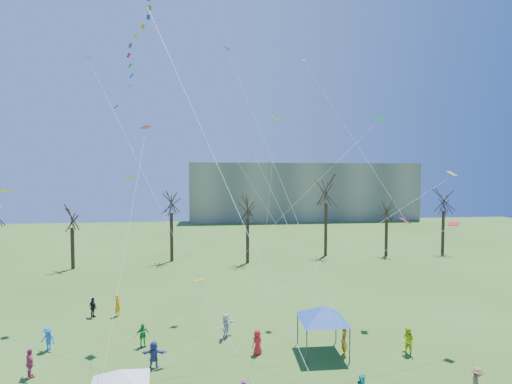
{
  "coord_description": "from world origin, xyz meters",
  "views": [
    {
      "loc": [
        -1.76,
        -12.85,
        11.84
      ],
      "look_at": [
        0.31,
        5.0,
        11.0
      ],
      "focal_mm": 25.0,
      "sensor_mm": 36.0,
      "label": 1
    }
  ],
  "objects": [
    {
      "name": "distant_building",
      "position": [
        22.0,
        82.0,
        7.5
      ],
      "size": [
        60.0,
        14.0,
        15.0
      ],
      "primitive_type": "cube",
      "color": "gray",
      "rests_on": "ground"
    },
    {
      "name": "bare_tree_row",
      "position": [
        5.73,
        36.37,
        7.27
      ],
      "size": [
        66.83,
        9.31,
        12.05
      ],
      "color": "black",
      "rests_on": "ground"
    },
    {
      "name": "big_box_kite",
      "position": [
        -6.12,
        9.0,
        18.96
      ],
      "size": [
        5.48,
        7.44,
        25.98
      ],
      "color": "red",
      "rests_on": "ground"
    },
    {
      "name": "canopy_tent_white",
      "position": [
        -6.22,
        3.9,
        2.39
      ],
      "size": [
        3.73,
        3.73,
        2.83
      ],
      "color": "#3F3F44",
      "rests_on": "ground"
    },
    {
      "name": "canopy_tent_blue",
      "position": [
        5.31,
        9.73,
        2.7
      ],
      "size": [
        4.25,
        4.25,
        3.19
      ],
      "color": "#3F3F44",
      "rests_on": "ground"
    },
    {
      "name": "festival_crowd",
      "position": [
        -1.76,
        6.63,
        0.86
      ],
      "size": [
        26.56,
        18.24,
        1.86
      ],
      "color": "red",
      "rests_on": "ground"
    },
    {
      "name": "small_kites_aloft",
      "position": [
        0.22,
        11.04,
        13.45
      ],
      "size": [
        28.87,
        18.98,
        34.39
      ],
      "color": "yellow",
      "rests_on": "ground"
    }
  ]
}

